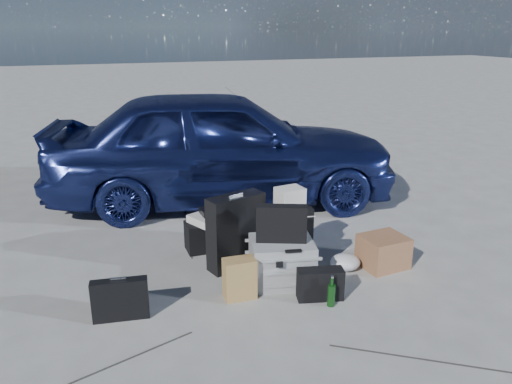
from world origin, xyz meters
The scene contains 16 objects.
ground centered at (0.00, 0.00, 0.00)m, with size 60.00×60.00×0.00m, color #A0A09B.
car centered at (0.46, 2.61, 0.75)m, with size 1.77×4.39×1.50m, color navy.
pelican_case centered at (0.30, 0.27, 0.20)m, with size 0.55×0.45×0.40m, color gray.
laptop_bag centered at (0.29, 0.27, 0.57)m, with size 0.44×0.11×0.33m, color black.
briefcase centered at (-1.13, 0.15, 0.17)m, with size 0.44×0.10×0.34m, color black.
suitcase_left centered at (0.01, 0.71, 0.36)m, with size 0.55×0.20×0.72m, color black.
suitcase_right centered at (0.54, 0.66, 0.27)m, with size 0.45×0.16×0.55m, color black.
white_carton centered at (0.55, 0.67, 0.65)m, with size 0.25×0.20×0.20m, color silver.
duffel_bag centered at (-0.06, 1.18, 0.15)m, with size 0.61×0.26×0.30m, color black.
flat_box_white centered at (-0.07, 1.19, 0.34)m, with size 0.45×0.33×0.08m, color silver.
flat_box_black centered at (-0.06, 1.20, 0.41)m, with size 0.28×0.20×0.06m, color black.
kraft_bag centered at (-0.15, 0.13, 0.18)m, with size 0.27×0.16×0.36m, color #A58748.
cardboard_box centered at (1.34, 0.21, 0.15)m, with size 0.41×0.36×0.31m, color #926440.
plastic_bag centered at (0.96, 0.27, 0.08)m, with size 0.29×0.24×0.16m, color silver.
messenger_bag centered at (0.49, -0.12, 0.14)m, with size 0.39×0.15×0.27m, color black.
green_bottle centered at (0.52, -0.26, 0.13)m, with size 0.07×0.07×0.26m, color black.
Camera 1 is at (-1.34, -3.45, 2.21)m, focal length 35.00 mm.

